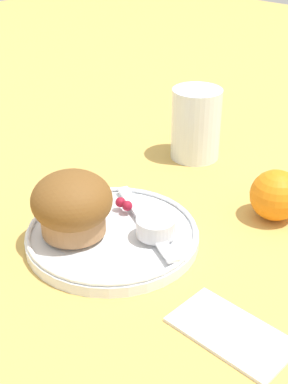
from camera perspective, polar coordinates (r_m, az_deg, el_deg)
name	(u,v)px	position (r m, az deg, el deg)	size (l,w,h in m)	color
ground_plane	(123,230)	(0.70, -2.20, -4.02)	(3.00, 3.00, 0.00)	tan
plate	(112,235)	(0.67, -3.39, -4.58)	(0.22, 0.22, 0.02)	white
muffin	(72,205)	(0.65, -7.67, -1.36)	(0.10, 0.10, 0.08)	#9E7047
cream_ramekin	(155,226)	(0.65, 1.19, -3.68)	(0.05, 0.05, 0.02)	silver
berry_pair	(124,204)	(0.70, -2.17, -1.29)	(0.03, 0.01, 0.01)	maroon
butter_knife	(145,221)	(0.68, 0.15, -3.08)	(0.17, 0.09, 0.00)	silver
orange_fruit	(276,195)	(0.73, 13.86, -0.33)	(0.07, 0.07, 0.07)	orange
juice_glass	(196,124)	(0.87, 5.56, 7.24)	(0.08, 0.08, 0.12)	silver
folded_napkin	(231,331)	(0.56, 9.31, -14.43)	(0.12, 0.07, 0.01)	white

